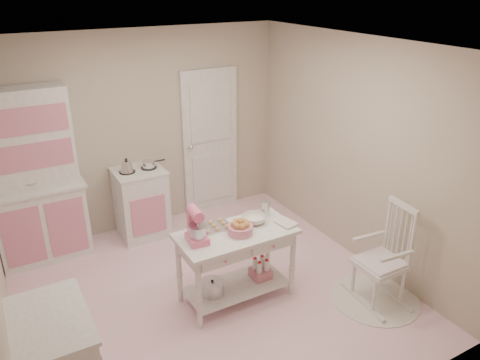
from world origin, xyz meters
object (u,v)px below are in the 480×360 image
object	(u,v)px
stand_mixer	(197,226)
rocking_chair	(381,255)
bread_basket	(240,230)
hutch	(34,178)
stove	(141,203)
work_table	(236,266)

from	to	relation	value
stand_mixer	rocking_chair	bearing A→B (deg)	-19.41
rocking_chair	bread_basket	xyz separation A→B (m)	(-1.25, 0.71, 0.30)
hutch	stove	size ratio (longest dim) A/B	2.26
hutch	bread_basket	world-z (taller)	hutch
rocking_chair	stove	bearing A→B (deg)	128.73
stove	hutch	bearing A→B (deg)	177.61
rocking_chair	stand_mixer	world-z (taller)	stand_mixer
stove	rocking_chair	size ratio (longest dim) A/B	0.84
work_table	stand_mixer	bearing A→B (deg)	177.27
rocking_chair	bread_basket	world-z (taller)	rocking_chair
hutch	work_table	bearing A→B (deg)	-48.62
hutch	rocking_chair	world-z (taller)	hutch
hutch	stove	xyz separation A→B (m)	(1.20, -0.05, -0.58)
stove	work_table	xyz separation A→B (m)	(0.42, -1.79, -0.06)
hutch	bread_basket	distance (m)	2.51
stand_mixer	bread_basket	bearing A→B (deg)	-3.78
bread_basket	work_table	bearing A→B (deg)	111.80
stove	bread_basket	size ratio (longest dim) A/B	3.68
hutch	stand_mixer	size ratio (longest dim) A/B	6.12
rocking_chair	work_table	world-z (taller)	rocking_chair
work_table	bread_basket	distance (m)	0.45
stove	rocking_chair	world-z (taller)	rocking_chair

